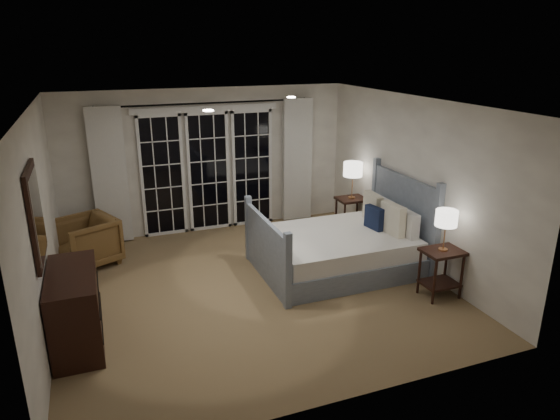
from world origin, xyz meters
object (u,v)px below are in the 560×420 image
object	(u,v)px
nightstand_left	(441,266)
lamp_right	(353,170)
nightstand_right	(351,210)
bed	(341,247)
dresser	(75,309)
armchair	(87,242)
lamp_left	(446,219)

from	to	relation	value
nightstand_left	lamp_right	bearing A→B (deg)	89.73
nightstand_right	lamp_right	bearing A→B (deg)	26.57
bed	dresser	distance (m)	3.72
lamp_right	armchair	size ratio (longest dim) A/B	0.78
lamp_left	dresser	world-z (taller)	lamp_left
lamp_left	armchair	xyz separation A→B (m)	(-4.34, 2.71, -0.72)
nightstand_right	armchair	world-z (taller)	armchair
nightstand_right	lamp_right	world-z (taller)	lamp_right
nightstand_left	armchair	size ratio (longest dim) A/B	0.81
nightstand_right	lamp_left	xyz separation A→B (m)	(-0.01, -2.48, 0.66)
lamp_right	nightstand_left	bearing A→B (deg)	-90.27
lamp_left	bed	bearing A→B (deg)	123.87
bed	armchair	distance (m)	3.81
lamp_left	armchair	distance (m)	5.17
dresser	nightstand_right	bearing A→B (deg)	23.57
nightstand_right	dresser	distance (m)	4.89
lamp_left	dresser	xyz separation A→B (m)	(-4.47, 0.52, -0.66)
nightstand_left	dresser	xyz separation A→B (m)	(-4.47, 0.52, -0.00)
bed	lamp_right	size ratio (longest dim) A/B	3.58
nightstand_left	dresser	size ratio (longest dim) A/B	0.54
nightstand_right	dresser	world-z (taller)	dresser
lamp_left	nightstand_left	bearing A→B (deg)	-90.00
nightstand_right	lamp_left	bearing A→B (deg)	-90.27
bed	nightstand_left	distance (m)	1.49
bed	lamp_right	bearing A→B (deg)	55.92
lamp_left	dresser	bearing A→B (deg)	173.37
lamp_left	lamp_right	bearing A→B (deg)	89.73
armchair	dresser	size ratio (longest dim) A/B	0.67
nightstand_left	dresser	distance (m)	4.50
nightstand_left	nightstand_right	world-z (taller)	nightstand_left
armchair	dresser	xyz separation A→B (m)	(-0.13, -2.19, 0.06)
nightstand_right	dresser	size ratio (longest dim) A/B	0.53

